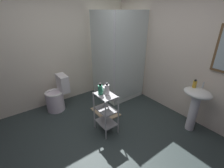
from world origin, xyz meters
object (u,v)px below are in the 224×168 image
at_px(body_wash_bottle_green, 100,89).
at_px(toilet, 57,96).
at_px(lotion_bottle_white, 107,90).
at_px(bath_mat, 105,112).
at_px(shower_stall, 117,79).
at_px(pedestal_sink, 196,102).
at_px(hand_soap_bottle, 195,84).
at_px(rinse_cup, 104,89).
at_px(storage_cart, 106,110).

bearing_deg(body_wash_bottle_green, toilet, -161.38).
distance_m(lotion_bottle_white, bath_mat, 1.00).
relative_size(shower_stall, pedestal_sink, 2.47).
distance_m(shower_stall, hand_soap_bottle, 1.78).
height_order(pedestal_sink, rinse_cup, rinse_cup).
relative_size(shower_stall, rinse_cup, 21.09).
distance_m(pedestal_sink, hand_soap_bottle, 0.31).
distance_m(hand_soap_bottle, rinse_cup, 1.52).
xyz_separation_m(hand_soap_bottle, body_wash_bottle_green, (-0.85, -1.33, -0.05)).
height_order(hand_soap_bottle, rinse_cup, hand_soap_bottle).
bearing_deg(shower_stall, hand_soap_bottle, 10.46).
xyz_separation_m(pedestal_sink, bath_mat, (-1.36, -0.95, -0.57)).
bearing_deg(toilet, pedestal_sink, 39.21).
relative_size(shower_stall, hand_soap_bottle, 13.87).
bearing_deg(rinse_cup, pedestal_sink, 51.33).
xyz_separation_m(pedestal_sink, toilet, (-2.09, -1.70, -0.26)).
relative_size(body_wash_bottle_green, lotion_bottle_white, 0.95).
bearing_deg(storage_cart, pedestal_sink, 55.23).
height_order(shower_stall, rinse_cup, shower_stall).
distance_m(body_wash_bottle_green, bath_mat, 0.99).
bearing_deg(bath_mat, toilet, -134.02).
bearing_deg(body_wash_bottle_green, lotion_bottle_white, 45.73).
distance_m(storage_cart, hand_soap_bottle, 1.56).
xyz_separation_m(toilet, hand_soap_bottle, (1.99, 1.71, 0.56)).
relative_size(shower_stall, lotion_bottle_white, 9.57).
bearing_deg(rinse_cup, bath_mat, 144.32).
distance_m(pedestal_sink, lotion_bottle_white, 1.53).
distance_m(pedestal_sink, toilet, 2.70).
height_order(storage_cart, lotion_bottle_white, lotion_bottle_white).
distance_m(toilet, body_wash_bottle_green, 1.31).
xyz_separation_m(shower_stall, lotion_bottle_white, (0.92, -0.94, 0.37)).
bearing_deg(pedestal_sink, storage_cart, -124.77).
bearing_deg(lotion_bottle_white, body_wash_bottle_green, -134.27).
bearing_deg(bath_mat, hand_soap_bottle, 37.17).
relative_size(storage_cart, bath_mat, 1.23).
xyz_separation_m(storage_cart, hand_soap_bottle, (0.79, 1.27, 0.44)).
distance_m(toilet, bath_mat, 1.09).
bearing_deg(storage_cart, rinse_cup, 159.91).
xyz_separation_m(lotion_bottle_white, rinse_cup, (-0.11, 0.01, -0.05)).
height_order(storage_cart, bath_mat, storage_cart).
relative_size(toilet, hand_soap_bottle, 5.27).
distance_m(shower_stall, rinse_cup, 1.27).
bearing_deg(rinse_cup, body_wash_bottle_green, -69.08).
xyz_separation_m(body_wash_bottle_green, bath_mat, (-0.42, 0.37, -0.82)).
bearing_deg(lotion_bottle_white, rinse_cup, 172.34).
distance_m(shower_stall, body_wash_bottle_green, 1.37).
bearing_deg(hand_soap_bottle, pedestal_sink, -7.04).
distance_m(pedestal_sink, body_wash_bottle_green, 1.64).
xyz_separation_m(toilet, storage_cart, (1.21, 0.44, 0.12)).
height_order(shower_stall, hand_soap_bottle, shower_stall).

